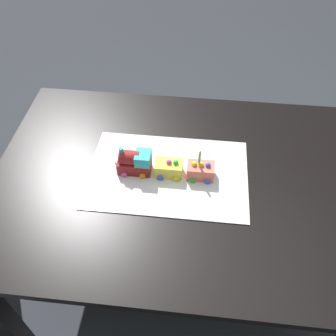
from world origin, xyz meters
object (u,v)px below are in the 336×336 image
dining_table (176,196)px  birthday_candle (200,157)px  cake_locomotive (135,162)px  cake_car_caboose_lemon (169,168)px  cake_car_gondola_coral (201,171)px

dining_table → birthday_candle: size_ratio=22.32×
birthday_candle → cake_locomotive: bearing=180.0°
birthday_candle → dining_table: bearing=-167.1°
dining_table → birthday_candle: bearing=12.9°
cake_locomotive → cake_car_caboose_lemon: (0.13, 0.00, -0.02)m
dining_table → cake_car_gondola_coral: 0.17m
dining_table → cake_locomotive: 0.23m
cake_car_caboose_lemon → birthday_candle: bearing=-0.0°
cake_car_caboose_lemon → birthday_candle: size_ratio=1.59×
cake_car_caboose_lemon → birthday_candle: 0.13m
cake_car_gondola_coral → birthday_candle: (-0.01, -0.00, 0.07)m
dining_table → cake_car_gondola_coral: bearing=11.8°
cake_car_caboose_lemon → cake_car_gondola_coral: same height
cake_locomotive → cake_car_caboose_lemon: 0.13m
dining_table → birthday_candle: birthday_candle is taller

